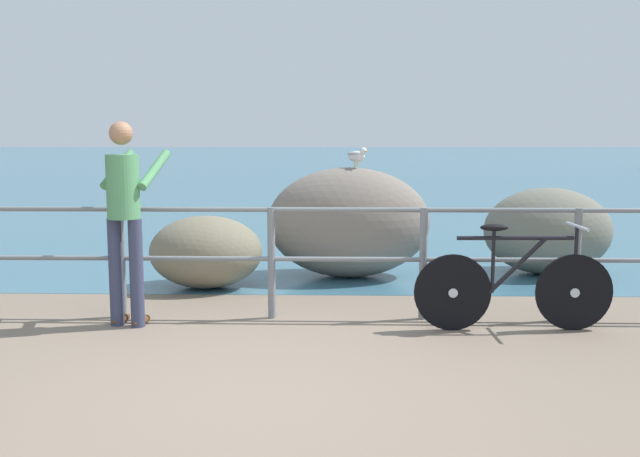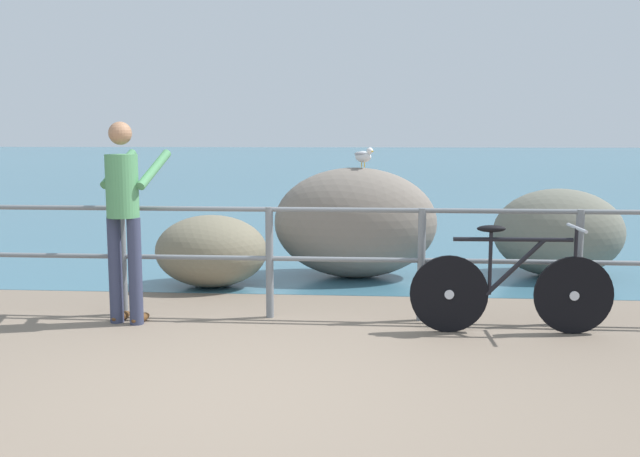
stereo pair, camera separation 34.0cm
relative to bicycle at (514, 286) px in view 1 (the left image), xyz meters
The scene contains 9 objects.
ground_plane 18.55m from the bicycle, 96.53° to the left, with size 120.00×120.00×0.10m, color #756656.
sea_surface 46.32m from the bicycle, 92.61° to the left, with size 120.00×90.00×0.01m, color #38667A.
promenade_railing 2.15m from the bicycle, behind, with size 8.31×0.07×1.02m.
bicycle is the anchor object (origin of this frame).
person_at_railing 3.40m from the bicycle, behind, with size 0.54×0.67×1.78m.
breakwater_boulder_main 2.67m from the bicycle, 121.35° to the left, with size 1.90×1.19×1.29m.
breakwater_boulder_left 3.37m from the bicycle, 151.07° to the left, with size 1.23×1.02×0.79m.
breakwater_boulder_right 2.71m from the bicycle, 67.97° to the left, with size 1.52×1.13×1.04m.
seagull 2.81m from the bicycle, 119.62° to the left, with size 0.27×0.30×0.23m.
Camera 1 is at (0.60, -4.34, 1.66)m, focal length 39.40 mm.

